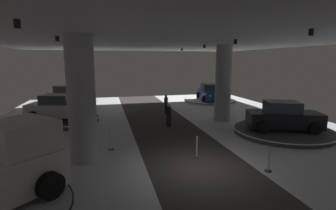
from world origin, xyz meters
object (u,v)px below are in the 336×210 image
(display_platform_deep_right, at_px, (210,101))
(display_car_far_left, at_px, (58,108))
(display_car_deep_left, at_px, (68,95))
(display_car_mid_right, at_px, (283,117))
(display_car_deep_right, at_px, (210,93))
(visitor_walking_far, at_px, (169,114))
(display_platform_mid_right, at_px, (283,131))
(visitor_walking_near, at_px, (166,103))
(display_platform_deep_left, at_px, (68,105))
(column_right, at_px, (223,83))
(display_platform_far_left, at_px, (60,120))
(column_left, at_px, (82,100))

(display_platform_deep_right, height_order, display_car_far_left, display_car_far_left)
(display_car_deep_left, bearing_deg, display_car_mid_right, -42.98)
(display_car_deep_right, height_order, visitor_walking_far, display_car_deep_right)
(display_platform_mid_right, height_order, visitor_walking_far, visitor_walking_far)
(display_platform_deep_right, relative_size, display_car_deep_left, 1.25)
(display_car_deep_right, bearing_deg, visitor_walking_near, -140.22)
(display_car_far_left, relative_size, display_car_deep_left, 1.03)
(display_car_mid_right, height_order, display_platform_deep_left, display_car_mid_right)
(display_platform_mid_right, xyz_separation_m, visitor_walking_near, (-5.61, 7.35, 0.75))
(display_car_deep_left, distance_m, visitor_walking_near, 10.12)
(column_right, relative_size, display_platform_deep_left, 1.08)
(display_car_deep_right, height_order, display_platform_mid_right, display_car_deep_right)
(column_right, relative_size, visitor_walking_near, 3.46)
(display_car_far_left, relative_size, display_car_mid_right, 0.99)
(display_platform_mid_right, height_order, visitor_walking_near, visitor_walking_near)
(display_car_deep_right, relative_size, display_platform_mid_right, 0.75)
(display_platform_mid_right, bearing_deg, display_car_mid_right, 160.82)
(display_platform_deep_left, bearing_deg, display_car_far_left, -88.21)
(visitor_walking_far, bearing_deg, display_car_mid_right, -26.64)
(display_car_far_left, bearing_deg, display_car_deep_left, 91.98)
(display_platform_mid_right, relative_size, visitor_walking_far, 3.72)
(display_platform_deep_right, relative_size, display_platform_far_left, 0.98)
(column_left, xyz_separation_m, display_platform_deep_left, (-2.52, 14.66, -2.58))
(display_platform_mid_right, xyz_separation_m, visitor_walking_far, (-6.40, 3.20, 0.75))
(display_car_deep_right, bearing_deg, display_car_mid_right, -91.76)
(display_car_far_left, distance_m, display_platform_deep_left, 6.72)
(display_platform_far_left, bearing_deg, column_right, -11.08)
(display_car_far_left, xyz_separation_m, display_platform_deep_left, (-0.21, 6.66, -0.91))
(display_platform_deep_right, xyz_separation_m, display_platform_mid_right, (-0.35, -12.28, 0.03))
(display_car_deep_left, distance_m, visitor_walking_far, 12.42)
(column_right, bearing_deg, display_car_deep_left, 142.97)
(display_car_deep_right, bearing_deg, column_left, -130.19)
(display_platform_mid_right, distance_m, visitor_walking_near, 9.28)
(display_car_mid_right, distance_m, display_car_deep_left, 19.09)
(display_car_deep_left, bearing_deg, display_platform_mid_right, -42.94)
(display_car_deep_left, bearing_deg, display_platform_deep_right, -2.96)
(display_car_deep_left, height_order, visitor_walking_near, display_car_deep_left)
(display_car_far_left, relative_size, display_platform_mid_right, 0.76)
(display_car_mid_right, height_order, display_car_deep_left, display_car_deep_left)
(column_right, distance_m, display_car_far_left, 11.99)
(display_car_mid_right, bearing_deg, column_left, -171.68)
(display_platform_deep_right, height_order, display_platform_far_left, display_platform_far_left)
(display_platform_deep_right, xyz_separation_m, visitor_walking_far, (-6.74, -9.08, 0.78))
(visitor_walking_near, xyz_separation_m, visitor_walking_far, (-0.79, -4.15, 0.00))
(display_platform_far_left, height_order, display_car_mid_right, display_car_mid_right)
(display_car_mid_right, relative_size, visitor_walking_near, 2.87)
(display_platform_deep_right, xyz_separation_m, display_car_deep_left, (-14.34, 0.74, 0.94))
(display_platform_far_left, bearing_deg, visitor_walking_far, -23.13)
(display_platform_deep_left, distance_m, visitor_walking_far, 12.41)
(column_right, distance_m, display_platform_far_left, 12.11)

